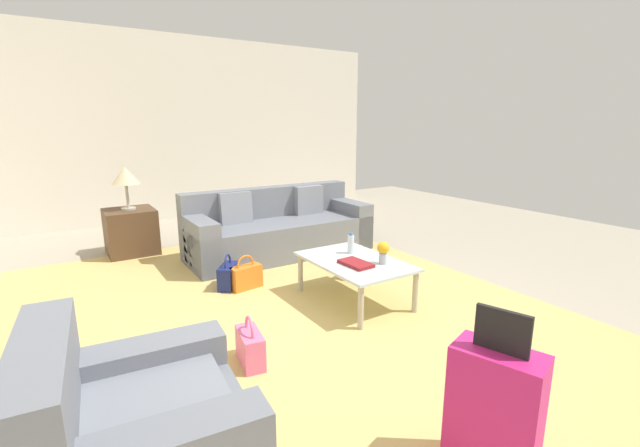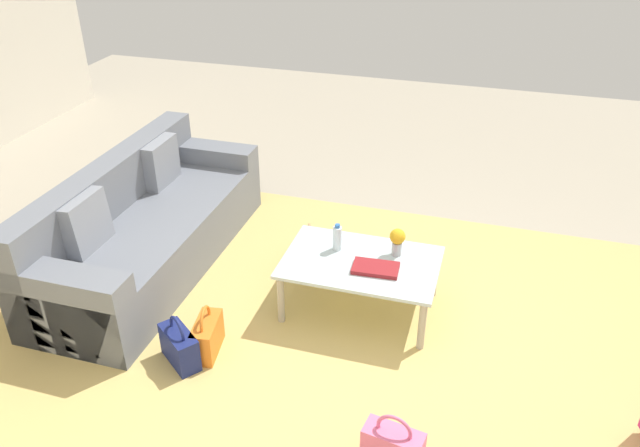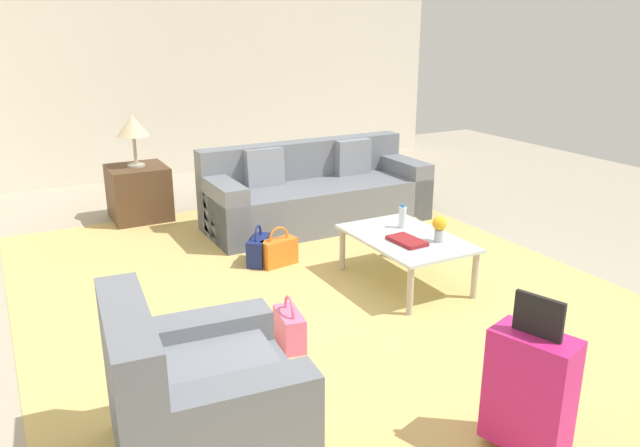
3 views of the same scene
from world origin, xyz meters
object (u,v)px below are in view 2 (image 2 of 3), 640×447
coffee_table_book (376,268)px  handbag_pink (393,447)px  couch (143,230)px  handbag_orange (207,336)px  flower_vase (397,240)px  handbag_navy (180,346)px  handbag_tan (310,249)px  coffee_table (361,267)px  water_bottle (337,238)px

coffee_table_book → handbag_pink: size_ratio=0.87×
couch → handbag_orange: couch is taller
flower_vase → handbag_pink: size_ratio=0.57×
handbag_navy → handbag_pink: 1.51m
coffee_table_book → handbag_tan: (0.64, -0.53, -0.29)m
coffee_table → couch: bearing=-3.2°
coffee_table → flower_vase: 0.32m
handbag_orange → handbag_tan: same height
handbag_navy → coffee_table_book: bearing=-143.7°
handbag_tan → handbag_navy: same height
coffee_table → water_bottle: size_ratio=5.29×
coffee_table → flower_vase: size_ratio=5.26×
water_bottle → coffee_table_book: bearing=150.6°
flower_vase → handbag_pink: 1.50m
water_bottle → handbag_pink: (-0.69, 1.37, -0.37)m
coffee_table → water_bottle: 0.26m
coffee_table_book → handbag_navy: size_ratio=0.87×
flower_vase → handbag_tan: flower_vase is taller
handbag_tan → water_bottle: bearing=132.2°
water_bottle → handbag_pink: water_bottle is taller
water_bottle → handbag_navy: water_bottle is taller
coffee_table → handbag_orange: coffee_table is taller
couch → coffee_table_book: size_ratio=7.45×
coffee_table_book → flower_vase: (-0.10, -0.23, 0.11)m
couch → handbag_pink: size_ratio=6.51×
water_bottle → flower_vase: size_ratio=1.00×
couch → water_bottle: couch is taller
couch → handbag_tan: (-1.27, -0.35, -0.17)m
flower_vase → handbag_navy: bearing=40.9°
handbag_pink → handbag_orange: bearing=-21.8°
handbag_tan → couch: bearing=15.5°
couch → handbag_orange: (-0.94, 0.84, -0.17)m
water_bottle → handbag_pink: bearing=116.5°
coffee_table → coffee_table_book: bearing=146.3°
handbag_tan → coffee_table: bearing=138.9°
water_bottle → coffee_table: bearing=153.4°
flower_vase → water_bottle: bearing=6.8°
handbag_tan → coffee_table_book: bearing=140.2°
coffee_table → handbag_navy: 1.33m
couch → handbag_orange: bearing=138.3°
handbag_orange → water_bottle: bearing=-127.6°
coffee_table_book → handbag_tan: bearing=-43.4°
couch → handbag_tan: 1.33m
coffee_table_book → flower_vase: flower_vase is taller
coffee_table → coffee_table_book: 0.16m
couch → coffee_table: size_ratio=2.16×
handbag_tan → flower_vase: bearing=157.7°
coffee_table_book → handbag_pink: bearing=103.4°
couch → water_bottle: size_ratio=11.43×
handbag_tan → handbag_pink: bearing=120.2°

